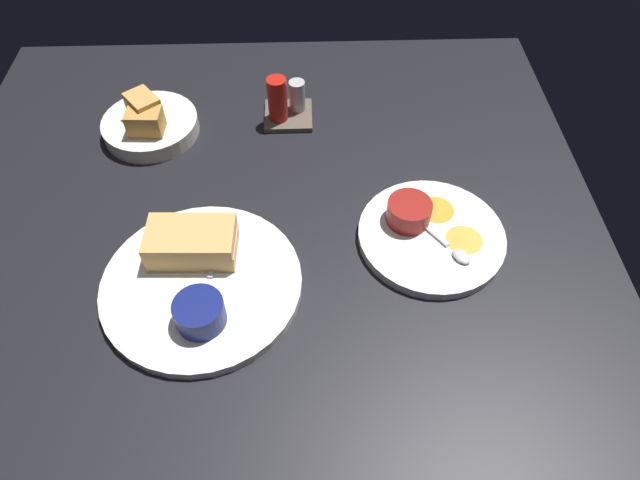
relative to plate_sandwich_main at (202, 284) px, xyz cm
name	(u,v)px	position (x,y,z in cm)	size (l,w,h in cm)	color
ground_plane	(265,240)	(8.78, 9.88, -2.30)	(110.00, 110.00, 3.00)	black
plate_sandwich_main	(202,284)	(0.00, 0.00, 0.00)	(29.36, 29.36, 1.60)	white
sandwich_half_near	(192,242)	(-1.54, 5.36, 3.20)	(13.49, 8.04, 4.80)	tan
ramekin_dark_sauce	(200,312)	(0.81, -6.56, 2.92)	(6.97, 6.97, 3.94)	navy
spoon_by_dark_ramekin	(208,285)	(1.18, -1.02, 1.16)	(2.41, 9.93, 0.80)	silver
plate_chips_companion	(431,236)	(35.06, 7.98, 0.00)	(22.96, 22.96, 1.60)	white
ramekin_light_gravy	(409,211)	(31.62, 10.85, 2.76)	(6.99, 6.99, 3.64)	maroon
spoon_by_gravy_ramekin	(455,251)	(37.91, 4.01, 1.16)	(6.97, 8.87, 0.80)	silver
plantain_chip_scatter	(442,219)	(37.00, 10.47, 1.10)	(12.38, 13.82, 0.60)	gold
bread_basket_rear	(150,124)	(-12.87, 34.95, 1.53)	(17.43, 17.43, 8.15)	silver
condiment_caddy	(286,104)	(12.13, 38.52, 2.61)	(9.00, 9.00, 9.50)	brown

